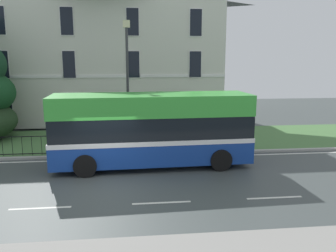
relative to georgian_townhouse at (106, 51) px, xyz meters
The scene contains 5 objects.
ground_plane 15.88m from the georgian_townhouse, 86.73° to the right, with size 60.00×56.00×0.18m.
georgian_townhouse is the anchor object (origin of this frame).
iron_verge_railing 12.73m from the georgian_townhouse, 90.00° to the right, with size 14.37×0.04×0.97m.
single_decker_bus 14.50m from the georgian_townhouse, 78.39° to the right, with size 8.90×2.89×3.28m.
street_lamp_post 10.85m from the georgian_townhouse, 80.62° to the right, with size 0.36×0.24×6.62m.
Camera 1 is at (1.00, -12.83, 4.81)m, focal length 37.09 mm.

